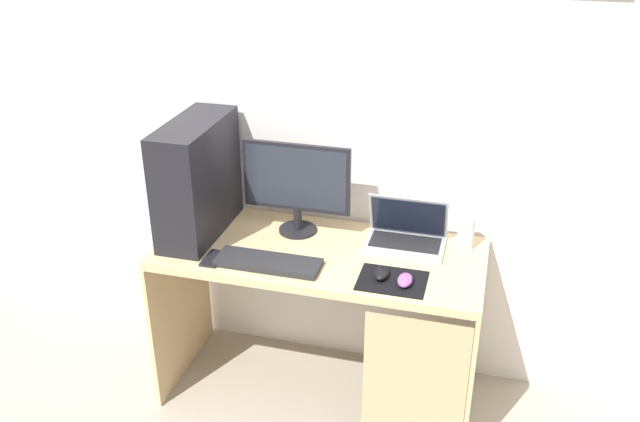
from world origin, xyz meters
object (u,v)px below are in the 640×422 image
pc_tower (197,178)px  keyboard (268,262)px  mouse_right (405,280)px  mouse_left (381,273)px  laptop (406,235)px  monitor (297,185)px  speaker (466,232)px  cell_phone (213,259)px

pc_tower → keyboard: 0.49m
mouse_right → pc_tower: bearing=167.3°
keyboard → mouse_left: 0.45m
laptop → keyboard: bearing=-147.8°
keyboard → laptop: bearing=32.2°
monitor → laptop: size_ratio=1.40×
pc_tower → monitor: size_ratio=1.08×
monitor → speaker: monitor is taller
mouse_left → monitor: bearing=146.4°
laptop → mouse_left: bearing=-99.3°
cell_phone → laptop: bearing=24.5°
speaker → mouse_right: (-0.19, -0.35, -0.05)m
mouse_left → cell_phone: mouse_left is taller
mouse_left → mouse_right: (0.09, -0.02, 0.00)m
pc_tower → speaker: pc_tower is taller
monitor → cell_phone: size_ratio=3.56×
laptop → cell_phone: size_ratio=2.54×
laptop → monitor: bearing=-178.3°
pc_tower → speaker: 1.14m
monitor → mouse_right: monitor is taller
keyboard → mouse_right: (0.55, -0.00, 0.01)m
mouse_left → keyboard: bearing=-177.5°
cell_phone → mouse_right: bearing=0.9°
mouse_left → mouse_right: same height
speaker → cell_phone: (-0.97, -0.37, -0.07)m
monitor → cell_phone: bearing=-129.1°
laptop → mouse_left: laptop is taller
monitor → mouse_right: size_ratio=4.82×
monitor → keyboard: size_ratio=1.10×
pc_tower → cell_phone: size_ratio=3.84×
pc_tower → mouse_left: (0.83, -0.18, -0.23)m
pc_tower → mouse_left: 0.88m
mouse_right → monitor: bearing=149.4°
pc_tower → laptop: size_ratio=1.51×
speaker → keyboard: size_ratio=0.34×
speaker → mouse_left: speaker is taller
laptop → keyboard: size_ratio=0.79×
laptop → keyboard: (-0.50, -0.31, -0.03)m
pc_tower → cell_phone: (0.15, -0.22, -0.24)m
mouse_right → mouse_left: bearing=165.3°
pc_tower → speaker: size_ratio=3.51×
keyboard → cell_phone: bearing=-175.7°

